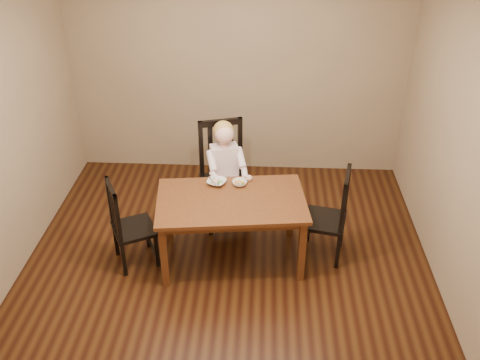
{
  "coord_description": "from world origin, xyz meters",
  "views": [
    {
      "loc": [
        0.33,
        -4.06,
        3.45
      ],
      "look_at": [
        0.12,
        0.25,
        0.84
      ],
      "focal_mm": 40.0,
      "sensor_mm": 36.0,
      "label": 1
    }
  ],
  "objects_px": {
    "chair_child": "(224,176)",
    "toddler": "(225,165)",
    "chair_right": "(330,216)",
    "dining_table": "(231,206)",
    "chair_left": "(129,225)",
    "bowl_veg": "(240,183)",
    "bowl_peas": "(217,182)"
  },
  "relations": [
    {
      "from": "chair_child",
      "to": "chair_right",
      "type": "distance_m",
      "value": 1.23
    },
    {
      "from": "chair_left",
      "to": "bowl_veg",
      "type": "xyz_separation_m",
      "value": [
        1.05,
        0.37,
        0.28
      ]
    },
    {
      "from": "bowl_veg",
      "to": "bowl_peas",
      "type": "bearing_deg",
      "value": 178.35
    },
    {
      "from": "chair_left",
      "to": "toddler",
      "type": "xyz_separation_m",
      "value": [
        0.87,
        0.75,
        0.27
      ]
    },
    {
      "from": "chair_right",
      "to": "toddler",
      "type": "relative_size",
      "value": 1.52
    },
    {
      "from": "dining_table",
      "to": "toddler",
      "type": "relative_size",
      "value": 2.33
    },
    {
      "from": "toddler",
      "to": "bowl_peas",
      "type": "bearing_deg",
      "value": 65.7
    },
    {
      "from": "chair_child",
      "to": "bowl_peas",
      "type": "bearing_deg",
      "value": 68.87
    },
    {
      "from": "chair_left",
      "to": "chair_right",
      "type": "height_order",
      "value": "chair_right"
    },
    {
      "from": "chair_child",
      "to": "toddler",
      "type": "distance_m",
      "value": 0.18
    },
    {
      "from": "bowl_veg",
      "to": "chair_left",
      "type": "bearing_deg",
      "value": -160.54
    },
    {
      "from": "dining_table",
      "to": "chair_left",
      "type": "distance_m",
      "value": 1.0
    },
    {
      "from": "chair_child",
      "to": "chair_right",
      "type": "bearing_deg",
      "value": 135.01
    },
    {
      "from": "dining_table",
      "to": "chair_right",
      "type": "bearing_deg",
      "value": 6.25
    },
    {
      "from": "dining_table",
      "to": "bowl_peas",
      "type": "xyz_separation_m",
      "value": [
        -0.16,
        0.27,
        0.1
      ]
    },
    {
      "from": "bowl_peas",
      "to": "toddler",
      "type": "bearing_deg",
      "value": 82.07
    },
    {
      "from": "bowl_peas",
      "to": "dining_table",
      "type": "bearing_deg",
      "value": -58.97
    },
    {
      "from": "dining_table",
      "to": "chair_left",
      "type": "bearing_deg",
      "value": -173.64
    },
    {
      "from": "chair_left",
      "to": "toddler",
      "type": "bearing_deg",
      "value": 103.81
    },
    {
      "from": "chair_child",
      "to": "bowl_peas",
      "type": "xyz_separation_m",
      "value": [
        -0.04,
        -0.43,
        0.18
      ]
    },
    {
      "from": "chair_child",
      "to": "bowl_veg",
      "type": "xyz_separation_m",
      "value": [
        0.19,
        -0.43,
        0.18
      ]
    },
    {
      "from": "chair_child",
      "to": "chair_right",
      "type": "relative_size",
      "value": 1.17
    },
    {
      "from": "dining_table",
      "to": "chair_child",
      "type": "distance_m",
      "value": 0.71
    },
    {
      "from": "dining_table",
      "to": "chair_right",
      "type": "xyz_separation_m",
      "value": [
        0.95,
        0.1,
        -0.15
      ]
    },
    {
      "from": "chair_child",
      "to": "bowl_peas",
      "type": "height_order",
      "value": "chair_child"
    },
    {
      "from": "chair_right",
      "to": "bowl_peas",
      "type": "relative_size",
      "value": 5.33
    },
    {
      "from": "chair_child",
      "to": "toddler",
      "type": "relative_size",
      "value": 1.78
    },
    {
      "from": "dining_table",
      "to": "bowl_peas",
      "type": "height_order",
      "value": "bowl_peas"
    },
    {
      "from": "chair_child",
      "to": "chair_left",
      "type": "bearing_deg",
      "value": 26.81
    },
    {
      "from": "dining_table",
      "to": "chair_left",
      "type": "height_order",
      "value": "chair_left"
    },
    {
      "from": "dining_table",
      "to": "toddler",
      "type": "height_order",
      "value": "toddler"
    },
    {
      "from": "chair_left",
      "to": "toddler",
      "type": "relative_size",
      "value": 1.44
    }
  ]
}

